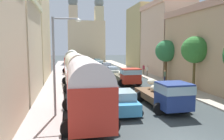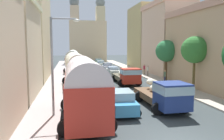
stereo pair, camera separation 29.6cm
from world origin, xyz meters
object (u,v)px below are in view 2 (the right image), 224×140
at_px(car_1, 107,67).
at_px(cargo_truck_0, 164,94).
at_px(pedestrian_3, 148,70).
at_px(car_0, 113,71).
at_px(parked_bus_2, 73,60).
at_px(cargo_truck_1, 127,76).
at_px(car_4, 122,102).
at_px(streetlamp_near, 56,58).
at_px(parked_bus_0, 84,87).
at_px(parked_bus_1, 76,69).
at_px(pedestrian_1, 165,76).
at_px(car_6, 95,72).
at_px(car_5, 102,82).
at_px(car_7, 87,67).
at_px(car_2, 101,64).
at_px(car_3, 98,62).
at_px(pedestrian_0, 144,69).

bearing_deg(car_1, cargo_truck_0, -89.80).
bearing_deg(pedestrian_3, car_1, 121.79).
height_order(car_0, pedestrian_3, pedestrian_3).
bearing_deg(parked_bus_2, cargo_truck_1, -67.69).
xyz_separation_m(car_4, streetlamp_near, (-4.73, -0.15, 3.32)).
height_order(parked_bus_0, parked_bus_1, parked_bus_0).
relative_size(cargo_truck_0, pedestrian_1, 3.67).
bearing_deg(car_6, parked_bus_0, -98.12).
xyz_separation_m(car_5, car_7, (-0.42, 18.14, 0.05)).
distance_m(car_2, pedestrian_1, 24.04).
relative_size(car_1, streetlamp_near, 0.54).
bearing_deg(parked_bus_0, car_2, 80.60).
height_order(car_1, car_4, car_4).
relative_size(parked_bus_1, car_2, 2.09).
height_order(parked_bus_2, cargo_truck_1, parked_bus_2).
bearing_deg(streetlamp_near, parked_bus_1, 81.31).
bearing_deg(car_2, parked_bus_0, -99.40).
bearing_deg(car_3, car_4, -94.67).
bearing_deg(pedestrian_0, car_6, -172.56).
xyz_separation_m(parked_bus_1, car_1, (6.44, 16.61, -1.48)).
height_order(car_5, streetlamp_near, streetlamp_near).
bearing_deg(pedestrian_0, pedestrian_3, -88.41).
height_order(parked_bus_0, cargo_truck_1, parked_bus_0).
height_order(parked_bus_2, cargo_truck_0, parked_bus_2).
relative_size(pedestrian_0, pedestrian_1, 0.97).
bearing_deg(parked_bus_2, cargo_truck_0, -76.41).
bearing_deg(streetlamp_near, car_3, 78.86).
height_order(car_1, streetlamp_near, streetlamp_near).
xyz_separation_m(parked_bus_0, pedestrian_1, (11.08, 12.24, -1.21)).
xyz_separation_m(car_2, car_3, (0.30, 6.35, 0.01)).
distance_m(cargo_truck_1, pedestrian_1, 4.87).
bearing_deg(cargo_truck_0, car_1, 90.20).
bearing_deg(parked_bus_0, car_4, 24.24).
xyz_separation_m(pedestrian_1, streetlamp_near, (-12.93, -11.09, 3.05)).
bearing_deg(parked_bus_2, car_4, -83.32).
bearing_deg(car_1, cargo_truck_1, -89.83).
bearing_deg(parked_bus_0, car_7, 85.53).
bearing_deg(cargo_truck_1, car_2, 90.89).
bearing_deg(pedestrian_3, streetlamp_near, -125.48).
height_order(cargo_truck_0, car_1, cargo_truck_0).
bearing_deg(car_6, car_0, 24.56).
bearing_deg(parked_bus_2, car_5, -80.26).
height_order(parked_bus_1, pedestrian_3, parked_bus_1).
height_order(parked_bus_0, car_7, parked_bus_0).
xyz_separation_m(cargo_truck_1, streetlamp_near, (-8.11, -11.81, 2.98)).
distance_m(cargo_truck_1, car_5, 4.01).
distance_m(parked_bus_1, pedestrian_0, 15.27).
bearing_deg(parked_bus_2, pedestrian_0, -32.80).
relative_size(car_1, pedestrian_0, 2.03).
bearing_deg(pedestrian_1, cargo_truck_0, -113.92).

